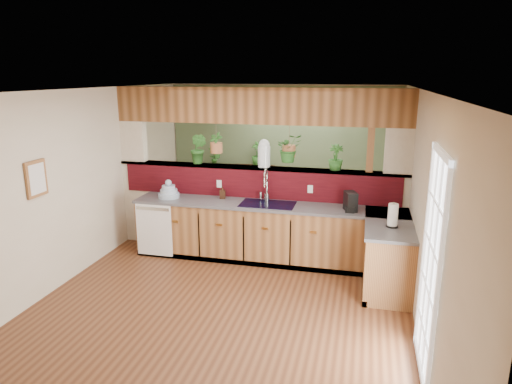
% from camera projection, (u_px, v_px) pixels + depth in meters
% --- Properties ---
extents(ground, '(4.60, 7.00, 0.01)m').
position_uv_depth(ground, '(234.00, 286.00, 6.21)').
color(ground, '#58301B').
rests_on(ground, ground).
extents(ceiling, '(4.60, 7.00, 0.01)m').
position_uv_depth(ceiling, '(232.00, 90.00, 5.55)').
color(ceiling, brown).
rests_on(ceiling, ground).
extents(wall_back, '(4.60, 0.02, 2.60)m').
position_uv_depth(wall_back, '(282.00, 150.00, 9.17)').
color(wall_back, beige).
rests_on(wall_back, ground).
extents(wall_front, '(4.60, 0.02, 2.60)m').
position_uv_depth(wall_front, '(59.00, 346.00, 2.59)').
color(wall_front, beige).
rests_on(wall_front, ground).
extents(wall_left, '(0.02, 7.00, 2.60)m').
position_uv_depth(wall_left, '(76.00, 184.00, 6.40)').
color(wall_left, beige).
rests_on(wall_left, ground).
extents(wall_right, '(0.02, 7.00, 2.60)m').
position_uv_depth(wall_right, '(421.00, 205.00, 5.36)').
color(wall_right, beige).
rests_on(wall_right, ground).
extents(pass_through_partition, '(4.60, 0.21, 2.60)m').
position_uv_depth(pass_through_partition, '(259.00, 179.00, 7.17)').
color(pass_through_partition, beige).
rests_on(pass_through_partition, ground).
extents(pass_through_ledge, '(4.60, 0.21, 0.04)m').
position_uv_depth(pass_through_ledge, '(257.00, 168.00, 7.13)').
color(pass_through_ledge, brown).
rests_on(pass_through_ledge, ground).
extents(header_beam, '(4.60, 0.15, 0.55)m').
position_uv_depth(header_beam, '(257.00, 106.00, 6.89)').
color(header_beam, brown).
rests_on(header_beam, ground).
extents(sage_backwall, '(4.55, 0.02, 2.55)m').
position_uv_depth(sage_backwall, '(282.00, 151.00, 9.15)').
color(sage_backwall, '#586D4A').
rests_on(sage_backwall, ground).
extents(countertop, '(4.14, 1.52, 0.90)m').
position_uv_depth(countertop, '(305.00, 238.00, 6.72)').
color(countertop, brown).
rests_on(countertop, ground).
extents(dishwasher, '(0.58, 0.03, 0.82)m').
position_uv_depth(dishwasher, '(154.00, 230.00, 7.05)').
color(dishwasher, white).
rests_on(dishwasher, ground).
extents(navy_sink, '(0.82, 0.50, 0.18)m').
position_uv_depth(navy_sink, '(268.00, 209.00, 6.86)').
color(navy_sink, black).
rests_on(navy_sink, countertop).
extents(french_door, '(0.06, 1.02, 2.16)m').
position_uv_depth(french_door, '(430.00, 269.00, 4.20)').
color(french_door, white).
rests_on(french_door, ground).
extents(framed_print, '(0.04, 0.35, 0.45)m').
position_uv_depth(framed_print, '(36.00, 179.00, 5.58)').
color(framed_print, brown).
rests_on(framed_print, wall_left).
extents(faucet, '(0.23, 0.23, 0.52)m').
position_uv_depth(faucet, '(266.00, 184.00, 6.93)').
color(faucet, '#B7B7B2').
rests_on(faucet, countertop).
extents(dish_stack, '(0.33, 0.33, 0.29)m').
position_uv_depth(dish_stack, '(169.00, 192.00, 7.18)').
color(dish_stack, '#9DB1CB').
rests_on(dish_stack, countertop).
extents(soap_dispenser, '(0.11, 0.11, 0.20)m').
position_uv_depth(soap_dispenser, '(222.00, 192.00, 7.12)').
color(soap_dispenser, '#3C2215').
rests_on(soap_dispenser, countertop).
extents(coffee_maker, '(0.15, 0.25, 0.28)m').
position_uv_depth(coffee_maker, '(350.00, 202.00, 6.47)').
color(coffee_maker, black).
rests_on(coffee_maker, countertop).
extents(paper_towel, '(0.15, 0.15, 0.33)m').
position_uv_depth(paper_towel, '(393.00, 216.00, 5.79)').
color(paper_towel, black).
rests_on(paper_towel, countertop).
extents(glass_jar, '(0.19, 0.19, 0.43)m').
position_uv_depth(glass_jar, '(264.00, 153.00, 7.05)').
color(glass_jar, silver).
rests_on(glass_jar, pass_through_ledge).
extents(ledge_plant_left, '(0.32, 0.28, 0.49)m').
position_uv_depth(ledge_plant_left, '(199.00, 149.00, 7.28)').
color(ledge_plant_left, '#24571E').
rests_on(ledge_plant_left, pass_through_ledge).
extents(ledge_plant_right, '(0.26, 0.26, 0.39)m').
position_uv_depth(ledge_plant_right, '(336.00, 157.00, 6.80)').
color(ledge_plant_right, '#24571E').
rests_on(ledge_plant_right, pass_through_ledge).
extents(hanging_plant_a, '(0.25, 0.20, 0.53)m').
position_uv_depth(hanging_plant_a, '(216.00, 137.00, 7.17)').
color(hanging_plant_a, brown).
rests_on(hanging_plant_a, header_beam).
extents(hanging_plant_b, '(0.49, 0.46, 0.56)m').
position_uv_depth(hanging_plant_b, '(289.00, 136.00, 6.89)').
color(hanging_plant_b, brown).
rests_on(hanging_plant_b, header_beam).
extents(shelving_console, '(1.54, 0.68, 1.00)m').
position_uv_depth(shelving_console, '(238.00, 189.00, 9.33)').
color(shelving_console, black).
rests_on(shelving_console, ground).
extents(shelf_plant_a, '(0.23, 0.18, 0.38)m').
position_uv_depth(shelf_plant_a, '(214.00, 155.00, 9.28)').
color(shelf_plant_a, '#24571E').
rests_on(shelf_plant_a, shelving_console).
extents(shelf_plant_b, '(0.30, 0.30, 0.50)m').
position_uv_depth(shelf_plant_b, '(258.00, 154.00, 9.05)').
color(shelf_plant_b, '#24571E').
rests_on(shelf_plant_b, shelving_console).
extents(floor_plant, '(0.72, 0.66, 0.66)m').
position_uv_depth(floor_plant, '(327.00, 213.00, 8.29)').
color(floor_plant, '#24571E').
rests_on(floor_plant, ground).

